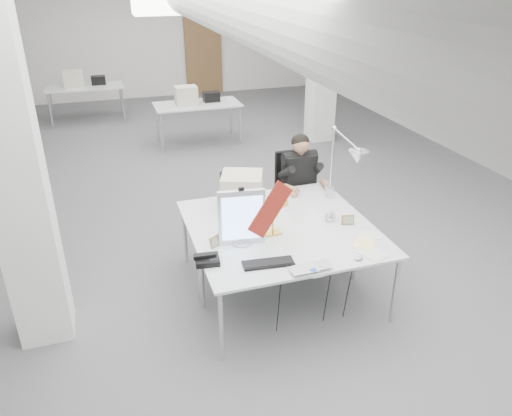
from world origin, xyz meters
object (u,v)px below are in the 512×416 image
(beige_monitor, at_px, (242,192))
(architect_lamp, at_px, (343,164))
(desk_main, at_px, (298,250))
(desk_phone, at_px, (207,260))
(bankers_lamp, at_px, (273,219))
(monitor, at_px, (242,217))
(office_chair, at_px, (297,198))
(seated_person, at_px, (300,170))
(laptop, at_px, (313,272))

(beige_monitor, distance_m, architect_lamp, 1.10)
(desk_main, xyz_separation_m, desk_phone, (-0.85, 0.02, 0.04))
(desk_main, height_order, bankers_lamp, bankers_lamp)
(beige_monitor, xyz_separation_m, architect_lamp, (1.02, -0.26, 0.29))
(monitor, bearing_deg, office_chair, 57.36)
(desk_phone, height_order, beige_monitor, beige_monitor)
(desk_main, xyz_separation_m, seated_person, (0.62, 1.48, 0.16))
(office_chair, distance_m, beige_monitor, 1.13)
(seated_person, bearing_deg, laptop, -109.99)
(desk_main, relative_size, bankers_lamp, 5.50)
(desk_main, relative_size, beige_monitor, 4.30)
(desk_main, bearing_deg, beige_monitor, 104.63)
(office_chair, bearing_deg, laptop, -109.54)
(office_chair, distance_m, monitor, 1.74)
(office_chair, xyz_separation_m, laptop, (-0.65, -1.94, 0.27))
(seated_person, relative_size, laptop, 2.45)
(desk_main, xyz_separation_m, beige_monitor, (-0.25, 0.97, 0.21))
(monitor, bearing_deg, laptop, -49.59)
(seated_person, xyz_separation_m, architect_lamp, (0.15, -0.77, 0.34))
(desk_phone, bearing_deg, laptop, -21.22)
(monitor, relative_size, desk_phone, 2.57)
(bankers_lamp, height_order, desk_phone, bankers_lamp)
(office_chair, relative_size, seated_person, 1.10)
(monitor, height_order, architect_lamp, architect_lamp)
(office_chair, height_order, beige_monitor, beige_monitor)
(laptop, bearing_deg, monitor, 119.00)
(monitor, bearing_deg, desk_main, -21.94)
(bankers_lamp, bearing_deg, architect_lamp, -2.73)
(seated_person, height_order, beige_monitor, seated_person)
(desk_main, bearing_deg, bankers_lamp, 109.83)
(office_chair, height_order, architect_lamp, architect_lamp)
(office_chair, relative_size, architect_lamp, 1.04)
(office_chair, height_order, monitor, monitor)
(office_chair, xyz_separation_m, monitor, (-1.08, -1.26, 0.52))
(laptop, distance_m, architect_lamp, 1.45)
(laptop, bearing_deg, desk_main, 82.64)
(desk_phone, distance_m, beige_monitor, 1.13)
(monitor, xyz_separation_m, laptop, (0.43, -0.68, -0.26))
(office_chair, bearing_deg, architect_lamp, -80.57)
(seated_person, relative_size, architect_lamp, 0.95)
(laptop, relative_size, architect_lamp, 0.39)
(monitor, distance_m, architect_lamp, 1.33)
(desk_main, xyz_separation_m, monitor, (-0.46, 0.26, 0.28))
(beige_monitor, bearing_deg, laptop, -59.84)
(seated_person, xyz_separation_m, bankers_lamp, (-0.74, -1.13, 0.02))
(desk_main, bearing_deg, seated_person, 67.28)
(laptop, height_order, beige_monitor, beige_monitor)
(office_chair, relative_size, monitor, 1.87)
(seated_person, bearing_deg, beige_monitor, -150.72)
(desk_phone, height_order, architect_lamp, architect_lamp)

